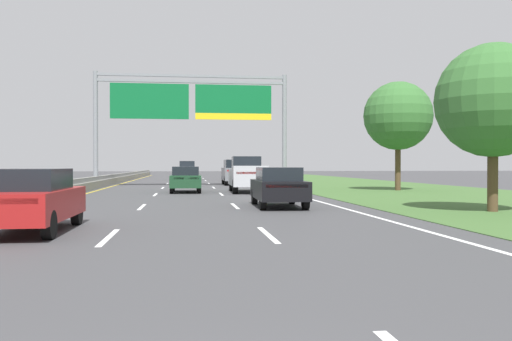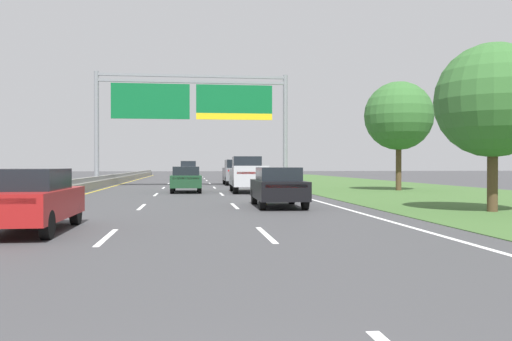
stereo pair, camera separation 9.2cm
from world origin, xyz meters
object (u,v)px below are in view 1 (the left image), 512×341
Objects in this scene: car_red_left_lane_sedan at (31,199)px; roadside_tree_mid at (398,116)px; overhead_sign_gantry at (192,106)px; car_black_right_lane_sedan at (278,186)px; roadside_tree_near at (493,101)px; pickup_truck_silver at (247,175)px; car_white_centre_lane_suv at (187,170)px; car_grey_right_lane_suv at (234,172)px; car_darkgreen_centre_lane_sedan at (186,179)px.

car_red_left_lane_sedan is 0.62× the size of roadside_tree_mid.
overhead_sign_gantry is 22.17m from car_black_right_lane_sedan.
pickup_truck_silver is at bearing 115.41° from roadside_tree_near.
car_white_centre_lane_suv is 44.32m from roadside_tree_near.
car_black_right_lane_sedan is at bearing -178.68° from pickup_truck_silver.
car_black_right_lane_sedan is (7.44, 7.15, 0.00)m from car_red_left_lane_sedan.
car_black_right_lane_sedan is at bearing -81.34° from overhead_sign_gantry.
car_black_right_lane_sedan is (-0.04, -11.63, -0.26)m from pickup_truck_silver.
pickup_truck_silver is (3.27, -9.61, -5.21)m from overhead_sign_gantry.
pickup_truck_silver is 0.91× the size of roadside_tree_near.
car_grey_right_lane_suv is 0.66× the size of roadside_tree_mid.
overhead_sign_gantry is at bearing -177.99° from car_white_centre_lane_suv.
pickup_truck_silver is at bearing -171.75° from car_white_centre_lane_suv.
car_darkgreen_centre_lane_sedan is at bearing 85.39° from pickup_truck_silver.
car_white_centre_lane_suv reaches higher than car_darkgreen_centre_lane_sedan.
car_darkgreen_centre_lane_sedan is at bearing 18.39° from car_black_right_lane_sedan.
roadside_tree_near is at bearing -67.10° from overhead_sign_gantry.
overhead_sign_gantry is at bearing 9.92° from car_black_right_lane_sedan.
car_white_centre_lane_suv is 0.79× the size of roadside_tree_near.
overhead_sign_gantry is 29.21m from car_red_left_lane_sedan.
car_grey_right_lane_suv is at bearing -18.67° from car_darkgreen_centre_lane_sedan.
car_red_left_lane_sedan is 0.74× the size of roadside_tree_near.
roadside_tree_mid is (13.24, -8.81, -1.44)m from overhead_sign_gantry.
car_darkgreen_centre_lane_sedan is 14.30m from roadside_tree_mid.
pickup_truck_silver is 3.78m from car_darkgreen_centre_lane_sedan.
pickup_truck_silver is 1.15× the size of car_white_centre_lane_suv.
car_black_right_lane_sedan is 8.44m from roadside_tree_near.
car_white_centre_lane_suv is (-3.66, 27.98, 0.02)m from pickup_truck_silver.
car_red_left_lane_sedan is (-4.21, -28.39, -5.47)m from overhead_sign_gantry.
pickup_truck_silver is 1.16× the size of car_grey_right_lane_suv.
roadside_tree_near is (7.09, -14.92, 2.86)m from pickup_truck_silver.
car_red_left_lane_sedan is at bearing -98.43° from overhead_sign_gantry.
overhead_sign_gantry is at bearing 112.90° from roadside_tree_near.
overhead_sign_gantry is at bearing -8.26° from car_red_left_lane_sedan.
roadside_tree_near reaches higher than car_darkgreen_centre_lane_sedan.
overhead_sign_gantry is 3.42× the size of car_darkgreen_centre_lane_sedan.
car_grey_right_lane_suv is (4.03, 11.90, 0.28)m from car_darkgreen_centre_lane_sedan.
overhead_sign_gantry is at bearing -2.90° from car_darkgreen_centre_lane_sedan.
roadside_tree_near is (6.80, -27.22, 2.84)m from car_grey_right_lane_suv.
roadside_tree_mid is (13.63, -27.19, 3.75)m from car_white_centre_lane_suv.
pickup_truck_silver is 28.22m from car_white_centre_lane_suv.
car_red_left_lane_sedan is at bearing -165.14° from roadside_tree_near.
overhead_sign_gantry is 19.10m from car_white_centre_lane_suv.
car_grey_right_lane_suv is (3.56, 2.70, -5.19)m from overhead_sign_gantry.
car_red_left_lane_sedan is 10.32m from car_black_right_lane_sedan.
car_darkgreen_centre_lane_sedan is (-3.75, 0.40, -0.26)m from pickup_truck_silver.
overhead_sign_gantry is 2.76× the size of pickup_truck_silver.
car_darkgreen_centre_lane_sedan is at bearing -10.84° from car_red_left_lane_sedan.
overhead_sign_gantry reaches higher than car_grey_right_lane_suv.
roadside_tree_near reaches higher than pickup_truck_silver.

